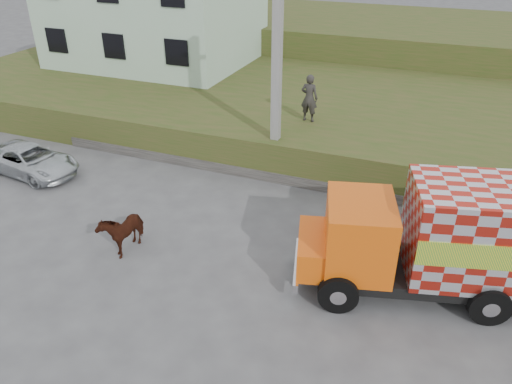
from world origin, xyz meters
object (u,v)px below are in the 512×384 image
at_px(utility_pole, 277,69).
at_px(pedestrian, 309,98).
at_px(cargo_truck, 455,240).
at_px(cow, 122,229).
at_px(suv, 30,160).

xyz_separation_m(utility_pole, pedestrian, (0.59, 2.21, -1.64)).
distance_m(utility_pole, cargo_truck, 8.33).
relative_size(cargo_truck, cow, 4.76).
bearing_deg(cargo_truck, suv, 159.83).
bearing_deg(utility_pole, cargo_truck, -36.02).
xyz_separation_m(cow, suv, (-6.18, 2.85, -0.10)).
height_order(cargo_truck, pedestrian, pedestrian).
distance_m(cow, pedestrian, 9.10).
xyz_separation_m(cow, pedestrian, (3.10, 8.37, 1.78)).
height_order(utility_pole, pedestrian, utility_pole).
bearing_deg(cow, cargo_truck, 9.99).
height_order(utility_pole, cargo_truck, utility_pole).
relative_size(cow, pedestrian, 0.82).
bearing_deg(cow, pedestrian, 70.32).
bearing_deg(pedestrian, utility_pole, 78.56).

